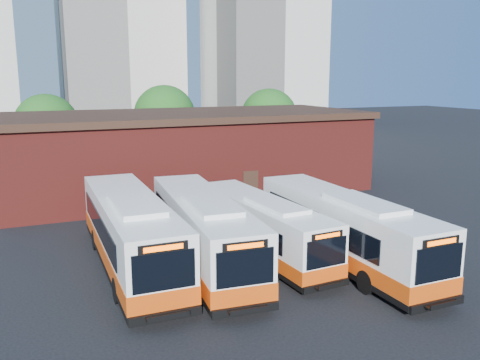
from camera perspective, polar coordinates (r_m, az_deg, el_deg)
name	(u,v)px	position (r m, az deg, el deg)	size (l,w,h in m)	color
ground	(316,274)	(24.72, 8.48, -10.42)	(220.00, 220.00, 0.00)	black
bus_west	(131,235)	(25.18, -12.16, -6.08)	(3.02, 13.66, 3.70)	white
bus_midwest	(203,233)	(25.16, -4.17, -5.99)	(3.77, 13.31, 3.58)	white
bus_mideast	(262,229)	(26.47, 2.51, -5.53)	(3.08, 11.66, 3.14)	white
bus_east	(343,232)	(25.88, 11.54, -5.71)	(2.80, 13.14, 3.57)	white
transit_worker	(363,266)	(23.47, 13.65, -9.36)	(0.69, 0.45, 1.90)	#131836
depot_building	(187,151)	(41.68, -6.02, 3.27)	(28.60, 12.60, 6.40)	maroon
tree_west	(47,126)	(51.63, -20.88, 5.71)	(6.00, 6.00, 7.65)	#382314
tree_mid	(165,116)	(55.42, -8.46, 7.13)	(6.56, 6.56, 8.36)	#382314
tree_east	(269,117)	(56.55, 3.26, 7.07)	(6.24, 6.24, 7.96)	#382314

